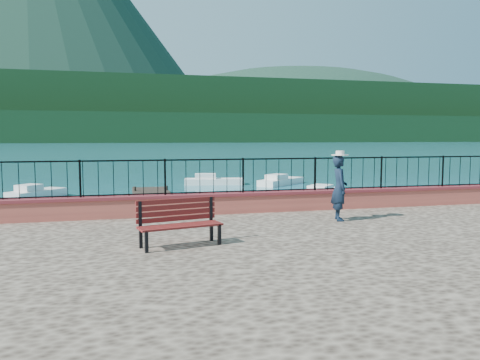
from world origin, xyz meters
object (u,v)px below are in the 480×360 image
person (339,188)px  boat_3 (36,190)px  boat_2 (324,191)px  boat_4 (214,179)px  boat_5 (281,179)px  park_bench (180,232)px  boat_0 (17,218)px  boat_1 (315,200)px

person → boat_3: 19.66m
boat_2 → boat_4: size_ratio=0.98×
boat_5 → park_bench: bearing=-153.8°
boat_0 → boat_2: (14.58, 5.27, 0.00)m
person → boat_2: 13.89m
boat_3 → boat_4: (11.00, 4.64, 0.00)m
person → boat_5: 21.03m
park_bench → boat_0: (-4.81, 9.26, -1.08)m
park_bench → boat_1: (7.81, 11.24, -1.08)m
park_bench → boat_5: park_bench is taller
boat_0 → boat_1: 12.78m
boat_1 → boat_5: size_ratio=0.97×
person → boat_5: bearing=-2.3°
boat_0 → boat_3: same height
park_bench → boat_1: size_ratio=0.41×
person → boat_2: (5.42, 12.69, -1.64)m
person → boat_3: bearing=43.8°
boat_1 → park_bench: bearing=-101.4°
park_bench → boat_1: park_bench is taller
person → boat_3: (-10.01, 16.85, -1.64)m
park_bench → boat_4: bearing=64.7°
boat_4 → boat_5: 4.76m
person → boat_2: bearing=-10.0°
boat_3 → boat_4: bearing=-28.0°
park_bench → boat_3: bearing=94.4°
boat_0 → boat_1: same height
boat_1 → boat_2: (1.96, 3.30, 0.00)m
boat_4 → person: bearing=-82.6°
boat_2 → park_bench: bearing=-169.7°
person → boat_1: bearing=-7.1°
boat_2 → boat_3: bearing=119.1°
park_bench → person: bearing=10.6°
boat_0 → boat_2: size_ratio=0.80×
park_bench → person: person is taller
boat_1 → boat_4: 12.35m
boat_0 → boat_1: (12.62, 1.98, 0.00)m
boat_0 → boat_2: same height
boat_2 → boat_5: bearing=43.0°
person → boat_0: bearing=64.1°
boat_2 → boat_3: size_ratio=1.25×
boat_0 → boat_4: bearing=57.6°
park_bench → boat_2: bearing=43.7°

